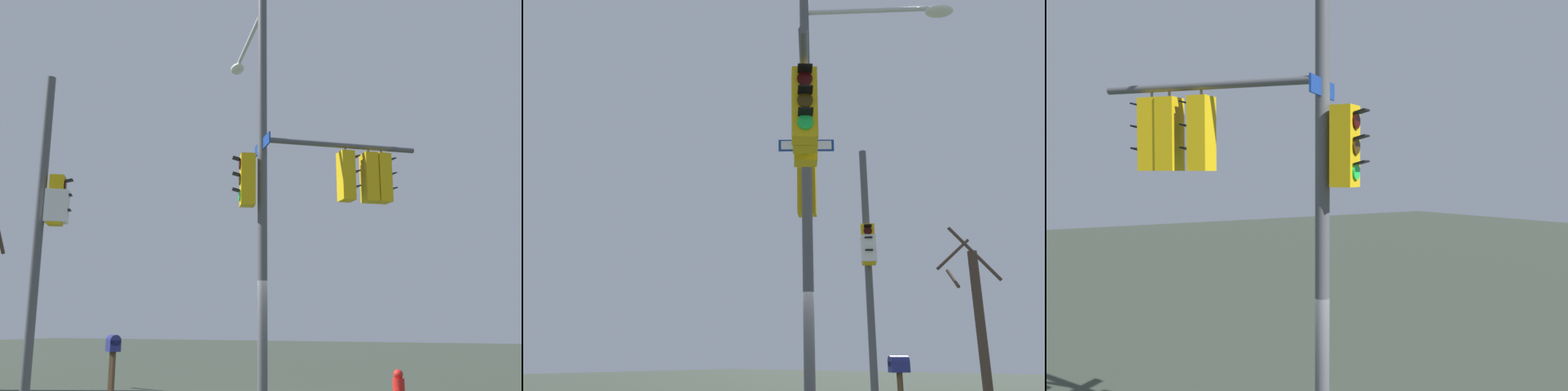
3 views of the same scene
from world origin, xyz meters
TOP-DOWN VIEW (x-y plane):
  - main_signal_pole_assembly at (0.73, -1.07)m, footprint 3.15×4.92m

SIDE VIEW (x-z plane):
  - main_signal_pole_assembly at x=0.73m, z-range 0.45..9.53m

